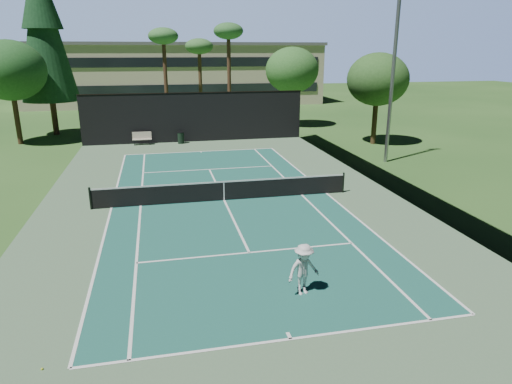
# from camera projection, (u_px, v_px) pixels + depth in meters

# --- Properties ---
(ground) EXTENTS (160.00, 160.00, 0.00)m
(ground) POSITION_uv_depth(u_px,v_px,m) (224.00, 201.00, 23.07)
(ground) COLOR #2C5620
(ground) RESTS_ON ground
(apron_slab) EXTENTS (18.00, 32.00, 0.01)m
(apron_slab) POSITION_uv_depth(u_px,v_px,m) (224.00, 200.00, 23.07)
(apron_slab) COLOR #517350
(apron_slab) RESTS_ON ground
(court_surface) EXTENTS (10.97, 23.77, 0.01)m
(court_surface) POSITION_uv_depth(u_px,v_px,m) (224.00, 200.00, 23.07)
(court_surface) COLOR #1C5A4E
(court_surface) RESTS_ON ground
(court_lines) EXTENTS (11.07, 23.87, 0.01)m
(court_lines) POSITION_uv_depth(u_px,v_px,m) (224.00, 200.00, 23.06)
(court_lines) COLOR white
(court_lines) RESTS_ON ground
(tennis_net) EXTENTS (12.90, 0.10, 1.10)m
(tennis_net) POSITION_uv_depth(u_px,v_px,m) (224.00, 190.00, 22.90)
(tennis_net) COLOR black
(tennis_net) RESTS_ON ground
(fence) EXTENTS (18.04, 32.05, 4.03)m
(fence) POSITION_uv_depth(u_px,v_px,m) (223.00, 162.00, 22.53)
(fence) COLOR black
(fence) RESTS_ON ground
(player) EXTENTS (1.19, 0.86, 1.66)m
(player) POSITION_uv_depth(u_px,v_px,m) (304.00, 269.00, 14.01)
(player) COLOR silver
(player) RESTS_ON ground
(tennis_ball_a) EXTENTS (0.07, 0.07, 0.07)m
(tennis_ball_a) POSITION_uv_depth(u_px,v_px,m) (42.00, 369.00, 10.83)
(tennis_ball_a) COLOR gold
(tennis_ball_a) RESTS_ON ground
(tennis_ball_b) EXTENTS (0.07, 0.07, 0.07)m
(tennis_ball_b) POSITION_uv_depth(u_px,v_px,m) (160.00, 185.00, 25.52)
(tennis_ball_b) COLOR yellow
(tennis_ball_b) RESTS_ON ground
(tennis_ball_c) EXTENTS (0.07, 0.07, 0.07)m
(tennis_ball_c) POSITION_uv_depth(u_px,v_px,m) (264.00, 187.00, 25.28)
(tennis_ball_c) COLOR #DCF136
(tennis_ball_c) RESTS_ON ground
(tennis_ball_d) EXTENTS (0.06, 0.06, 0.06)m
(tennis_ball_d) POSITION_uv_depth(u_px,v_px,m) (161.00, 187.00, 25.22)
(tennis_ball_d) COLOR #CBF036
(tennis_ball_d) RESTS_ON ground
(park_bench) EXTENTS (1.50, 0.45, 1.02)m
(park_bench) POSITION_uv_depth(u_px,v_px,m) (142.00, 138.00, 36.57)
(park_bench) COLOR #B8B098
(park_bench) RESTS_ON ground
(trash_bin) EXTENTS (0.56, 0.56, 0.95)m
(trash_bin) POSITION_uv_depth(u_px,v_px,m) (181.00, 138.00, 37.04)
(trash_bin) COLOR black
(trash_bin) RESTS_ON ground
(pine_tree) EXTENTS (4.80, 4.80, 15.00)m
(pine_tree) POSITION_uv_depth(u_px,v_px,m) (42.00, 22.00, 38.32)
(pine_tree) COLOR #4F3522
(pine_tree) RESTS_ON ground
(palm_a) EXTENTS (2.80, 2.80, 9.32)m
(palm_a) POSITION_uv_depth(u_px,v_px,m) (163.00, 40.00, 42.62)
(palm_a) COLOR #4C3020
(palm_a) RESTS_ON ground
(palm_b) EXTENTS (2.80, 2.80, 8.42)m
(palm_b) POSITION_uv_depth(u_px,v_px,m) (199.00, 49.00, 45.44)
(palm_b) COLOR #4F3622
(palm_b) RESTS_ON ground
(palm_c) EXTENTS (2.80, 2.80, 9.77)m
(palm_c) POSITION_uv_depth(u_px,v_px,m) (228.00, 35.00, 42.78)
(palm_c) COLOR #4D3121
(palm_c) RESTS_ON ground
(decid_tree_a) EXTENTS (5.12, 5.12, 7.62)m
(decid_tree_a) POSITION_uv_depth(u_px,v_px,m) (292.00, 70.00, 44.01)
(decid_tree_a) COLOR #462B1E
(decid_tree_a) RESTS_ON ground
(decid_tree_b) EXTENTS (4.80, 4.80, 7.14)m
(decid_tree_b) POSITION_uv_depth(u_px,v_px,m) (378.00, 80.00, 35.59)
(decid_tree_b) COLOR #49351F
(decid_tree_b) RESTS_ON ground
(decid_tree_c) EXTENTS (5.44, 5.44, 8.09)m
(decid_tree_c) POSITION_uv_depth(u_px,v_px,m) (10.00, 71.00, 35.31)
(decid_tree_c) COLOR #4B3320
(decid_tree_c) RESTS_ON ground
(campus_building) EXTENTS (40.50, 12.50, 8.30)m
(campus_building) POSITION_uv_depth(u_px,v_px,m) (176.00, 73.00, 64.72)
(campus_building) COLOR #C0B495
(campus_building) RESTS_ON ground
(light_pole) EXTENTS (0.90, 0.25, 12.22)m
(light_pole) POSITION_uv_depth(u_px,v_px,m) (394.00, 64.00, 29.18)
(light_pole) COLOR gray
(light_pole) RESTS_ON ground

